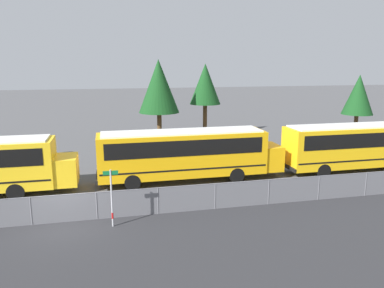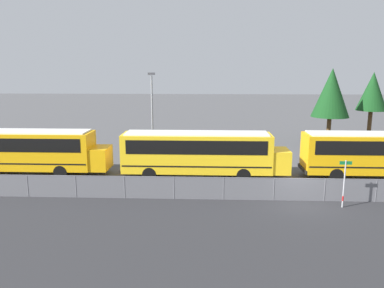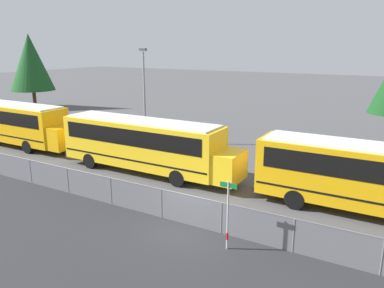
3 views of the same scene
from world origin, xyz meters
TOP-DOWN VIEW (x-y plane):
  - ground_plane at (0.00, 0.00)m, footprint 200.00×200.00m
  - road_strip at (0.00, -6.00)m, footprint 98.34×12.00m
  - fence at (0.00, -0.00)m, footprint 64.41×0.07m
  - school_bus_0 at (-19.47, 5.13)m, footprint 12.28×2.47m
  - school_bus_1 at (-6.13, 4.86)m, footprint 12.28×2.47m
  - school_bus_2 at (7.20, 5.14)m, footprint 12.28×2.47m
  - street_sign at (2.27, -1.03)m, footprint 0.70×0.09m
  - light_pole at (-10.53, 10.86)m, footprint 0.60×0.24m
  - tree_0 at (12.32, 19.83)m, footprint 3.22×3.22m
  - tree_1 at (7.14, 17.46)m, footprint 3.86×3.86m

SIDE VIEW (x-z plane):
  - ground_plane at x=0.00m, z-range 0.00..0.00m
  - road_strip at x=0.00m, z-range 0.00..0.01m
  - fence at x=0.00m, z-range 0.02..1.45m
  - street_sign at x=2.27m, z-range 0.09..2.91m
  - school_bus_0 at x=-19.47m, z-range 0.31..3.68m
  - school_bus_1 at x=-6.13m, z-range 0.31..3.68m
  - school_bus_2 at x=7.20m, z-range 0.31..3.68m
  - light_pole at x=-10.53m, z-range 0.38..8.00m
  - tree_0 at x=12.32m, z-range 1.67..9.30m
  - tree_1 at x=7.14m, z-range 1.48..9.51m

